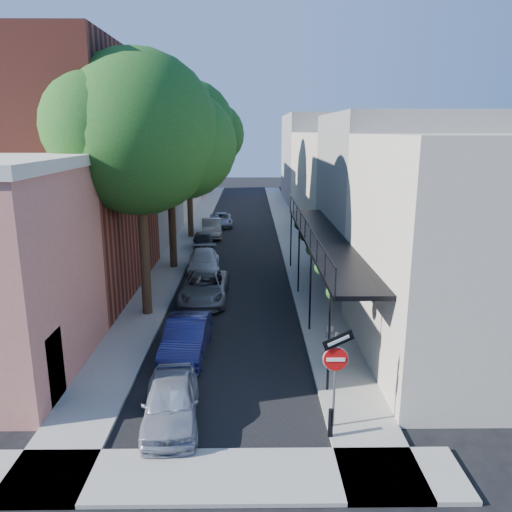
{
  "coord_description": "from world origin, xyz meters",
  "views": [
    {
      "loc": [
        0.87,
        -11.32,
        8.09
      ],
      "look_at": [
        1.11,
        9.82,
        2.8
      ],
      "focal_mm": 35.0,
      "sensor_mm": 36.0,
      "label": 1
    }
  ],
  "objects_px": {
    "oak_far": "(194,129)",
    "parked_car_e": "(203,241)",
    "oak_near": "(150,137)",
    "parked_car_d": "(204,262)",
    "parked_car_a": "(171,402)",
    "pedestrian": "(329,346)",
    "sign_post": "(336,363)",
    "parked_car_c": "(204,288)",
    "oak_mid": "(176,150)",
    "parked_car_f": "(211,228)",
    "parked_car_b": "(187,338)",
    "parked_car_g": "(221,220)",
    "bollard": "(331,423)"
  },
  "relations": [
    {
      "from": "oak_near",
      "to": "parked_car_c",
      "type": "height_order",
      "value": "oak_near"
    },
    {
      "from": "oak_mid",
      "to": "parked_car_b",
      "type": "height_order",
      "value": "oak_mid"
    },
    {
      "from": "sign_post",
      "to": "oak_far",
      "type": "relative_size",
      "value": 0.25
    },
    {
      "from": "parked_car_a",
      "to": "parked_car_g",
      "type": "relative_size",
      "value": 0.92
    },
    {
      "from": "oak_far",
      "to": "parked_car_b",
      "type": "xyz_separation_m",
      "value": [
        1.85,
        -21.42,
        -7.57
      ]
    },
    {
      "from": "parked_car_f",
      "to": "bollard",
      "type": "bearing_deg",
      "value": -84.78
    },
    {
      "from": "parked_car_b",
      "to": "parked_car_d",
      "type": "bearing_deg",
      "value": 93.91
    },
    {
      "from": "oak_mid",
      "to": "parked_car_b",
      "type": "bearing_deg",
      "value": -81.23
    },
    {
      "from": "bollard",
      "to": "parked_car_c",
      "type": "bearing_deg",
      "value": 110.98
    },
    {
      "from": "parked_car_e",
      "to": "parked_car_g",
      "type": "height_order",
      "value": "parked_car_e"
    },
    {
      "from": "parked_car_b",
      "to": "parked_car_f",
      "type": "distance_m",
      "value": 21.55
    },
    {
      "from": "oak_near",
      "to": "parked_car_d",
      "type": "xyz_separation_m",
      "value": [
        1.48,
        6.82,
        -7.23
      ]
    },
    {
      "from": "oak_near",
      "to": "parked_car_g",
      "type": "bearing_deg",
      "value": 85.66
    },
    {
      "from": "parked_car_g",
      "to": "bollard",
      "type": "bearing_deg",
      "value": -86.36
    },
    {
      "from": "oak_mid",
      "to": "oak_far",
      "type": "distance_m",
      "value": 9.12
    },
    {
      "from": "parked_car_f",
      "to": "pedestrian",
      "type": "xyz_separation_m",
      "value": [
        5.79,
        -22.93,
        0.24
      ]
    },
    {
      "from": "parked_car_c",
      "to": "sign_post",
      "type": "bearing_deg",
      "value": -67.26
    },
    {
      "from": "oak_near",
      "to": "oak_mid",
      "type": "distance_m",
      "value": 8.01
    },
    {
      "from": "bollard",
      "to": "parked_car_b",
      "type": "height_order",
      "value": "parked_car_b"
    },
    {
      "from": "parked_car_a",
      "to": "pedestrian",
      "type": "relative_size",
      "value": 2.34
    },
    {
      "from": "bollard",
      "to": "pedestrian",
      "type": "distance_m",
      "value": 4.02
    },
    {
      "from": "sign_post",
      "to": "oak_near",
      "type": "bearing_deg",
      "value": 125.09
    },
    {
      "from": "parked_car_e",
      "to": "sign_post",
      "type": "bearing_deg",
      "value": -82.39
    },
    {
      "from": "parked_car_e",
      "to": "parked_car_d",
      "type": "bearing_deg",
      "value": -91.28
    },
    {
      "from": "sign_post",
      "to": "parked_car_f",
      "type": "relative_size",
      "value": 0.71
    },
    {
      "from": "sign_post",
      "to": "parked_car_e",
      "type": "relative_size",
      "value": 0.82
    },
    {
      "from": "bollard",
      "to": "oak_near",
      "type": "xyz_separation_m",
      "value": [
        -6.37,
        9.76,
        7.36
      ]
    },
    {
      "from": "parked_car_b",
      "to": "pedestrian",
      "type": "bearing_deg",
      "value": -13.38
    },
    {
      "from": "oak_mid",
      "to": "parked_car_f",
      "type": "xyz_separation_m",
      "value": [
        1.19,
        9.15,
        -6.36
      ]
    },
    {
      "from": "parked_car_e",
      "to": "parked_car_b",
      "type": "bearing_deg",
      "value": -93.63
    },
    {
      "from": "parked_car_e",
      "to": "parked_car_c",
      "type": "bearing_deg",
      "value": -91.28
    },
    {
      "from": "oak_mid",
      "to": "parked_car_f",
      "type": "bearing_deg",
      "value": 82.57
    },
    {
      "from": "oak_near",
      "to": "parked_car_d",
      "type": "bearing_deg",
      "value": 77.79
    },
    {
      "from": "oak_near",
      "to": "oak_far",
      "type": "height_order",
      "value": "oak_far"
    },
    {
      "from": "parked_car_b",
      "to": "oak_near",
      "type": "bearing_deg",
      "value": 114.8
    },
    {
      "from": "oak_near",
      "to": "oak_far",
      "type": "bearing_deg",
      "value": 89.96
    },
    {
      "from": "oak_mid",
      "to": "parked_car_d",
      "type": "height_order",
      "value": "oak_mid"
    },
    {
      "from": "oak_far",
      "to": "parked_car_e",
      "type": "distance_m",
      "value": 8.89
    },
    {
      "from": "parked_car_b",
      "to": "parked_car_a",
      "type": "bearing_deg",
      "value": -86.62
    },
    {
      "from": "oak_mid",
      "to": "parked_car_f",
      "type": "distance_m",
      "value": 11.21
    },
    {
      "from": "parked_car_a",
      "to": "pedestrian",
      "type": "distance_m",
      "value": 5.83
    },
    {
      "from": "oak_far",
      "to": "parked_car_a",
      "type": "xyz_separation_m",
      "value": [
        1.95,
        -25.86,
        -7.61
      ]
    },
    {
      "from": "bollard",
      "to": "pedestrian",
      "type": "bearing_deg",
      "value": 81.92
    },
    {
      "from": "parked_car_e",
      "to": "parked_car_g",
      "type": "relative_size",
      "value": 0.88
    },
    {
      "from": "parked_car_c",
      "to": "pedestrian",
      "type": "bearing_deg",
      "value": -56.35
    },
    {
      "from": "sign_post",
      "to": "oak_far",
      "type": "xyz_separation_m",
      "value": [
        -6.51,
        26.3,
        6.22
      ]
    },
    {
      "from": "parked_car_e",
      "to": "parked_car_f",
      "type": "height_order",
      "value": "parked_car_f"
    },
    {
      "from": "oak_far",
      "to": "parked_car_g",
      "type": "distance_m",
      "value": 9.11
    },
    {
      "from": "sign_post",
      "to": "parked_car_g",
      "type": "xyz_separation_m",
      "value": [
        -4.89,
        30.91,
        -1.46
      ]
    },
    {
      "from": "sign_post",
      "to": "parked_car_f",
      "type": "height_order",
      "value": "sign_post"
    }
  ]
}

